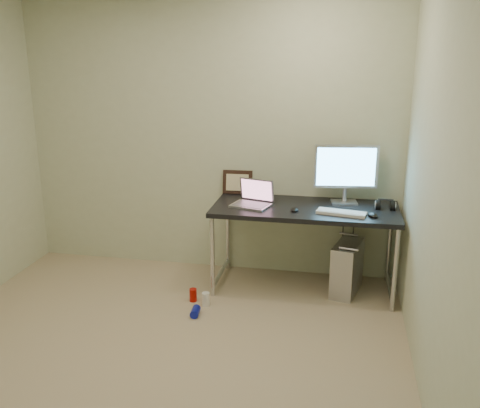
% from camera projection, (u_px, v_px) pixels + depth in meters
% --- Properties ---
extents(floor, '(3.50, 3.50, 0.00)m').
position_uv_depth(floor, '(150.00, 364.00, 3.61)').
color(floor, tan).
rests_on(floor, ground).
extents(wall_back, '(3.50, 0.02, 2.50)m').
position_uv_depth(wall_back, '(209.00, 139.00, 4.90)').
color(wall_back, beige).
rests_on(wall_back, ground).
extents(wall_right, '(0.02, 3.50, 2.50)m').
position_uv_depth(wall_right, '(441.00, 200.00, 2.94)').
color(wall_right, beige).
rests_on(wall_right, ground).
extents(desk, '(1.57, 0.69, 0.75)m').
position_uv_depth(desk, '(305.00, 216.00, 4.58)').
color(desk, black).
rests_on(desk, ground).
extents(tower_computer, '(0.29, 0.47, 0.48)m').
position_uv_depth(tower_computer, '(347.00, 268.00, 4.62)').
color(tower_computer, silver).
rests_on(tower_computer, ground).
extents(cable_a, '(0.01, 0.16, 0.69)m').
position_uv_depth(cable_a, '(343.00, 237.00, 4.87)').
color(cable_a, black).
rests_on(cable_a, ground).
extents(cable_b, '(0.02, 0.11, 0.71)m').
position_uv_depth(cable_b, '(353.00, 240.00, 4.84)').
color(cable_b, black).
rests_on(cable_b, ground).
extents(can_red, '(0.08, 0.08, 0.11)m').
position_uv_depth(can_red, '(193.00, 295.00, 4.49)').
color(can_red, '#AD0F07').
rests_on(can_red, ground).
extents(can_white, '(0.07, 0.07, 0.12)m').
position_uv_depth(can_white, '(206.00, 299.00, 4.42)').
color(can_white, white).
rests_on(can_white, ground).
extents(can_blue, '(0.08, 0.13, 0.07)m').
position_uv_depth(can_blue, '(195.00, 312.00, 4.26)').
color(can_blue, '#0F18A3').
rests_on(can_blue, ground).
extents(laptop, '(0.37, 0.33, 0.22)m').
position_uv_depth(laptop, '(253.00, 199.00, 4.60)').
color(laptop, silver).
rests_on(laptop, desk).
extents(monitor, '(0.55, 0.19, 0.51)m').
position_uv_depth(monitor, '(346.00, 169.00, 4.59)').
color(monitor, silver).
rests_on(monitor, desk).
extents(keyboard, '(0.41, 0.20, 0.02)m').
position_uv_depth(keyboard, '(341.00, 213.00, 4.35)').
color(keyboard, silver).
rests_on(keyboard, desk).
extents(mouse_right, '(0.11, 0.13, 0.04)m').
position_uv_depth(mouse_right, '(373.00, 214.00, 4.29)').
color(mouse_right, black).
rests_on(mouse_right, desk).
extents(mouse_left, '(0.07, 0.10, 0.03)m').
position_uv_depth(mouse_left, '(294.00, 209.00, 4.44)').
color(mouse_left, black).
rests_on(mouse_left, desk).
extents(headphones, '(0.16, 0.10, 0.11)m').
position_uv_depth(headphones, '(385.00, 206.00, 4.49)').
color(headphones, black).
rests_on(headphones, desk).
extents(picture_frame, '(0.28, 0.09, 0.22)m').
position_uv_depth(picture_frame, '(238.00, 182.00, 4.94)').
color(picture_frame, black).
rests_on(picture_frame, desk).
extents(webcam, '(0.05, 0.04, 0.13)m').
position_uv_depth(webcam, '(264.00, 186.00, 4.88)').
color(webcam, silver).
rests_on(webcam, desk).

